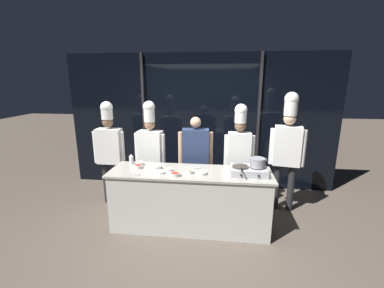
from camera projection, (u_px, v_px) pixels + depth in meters
ground_plane at (190, 226)px, 3.97m from camera, size 24.00×24.00×0.00m
window_wall_back at (200, 122)px, 5.19m from camera, size 5.40×0.09×2.70m
demo_counter at (190, 199)px, 3.86m from camera, size 2.37×0.70×0.89m
portable_stove at (249, 171)px, 3.63m from camera, size 0.51×0.38×0.11m
frying_pan at (241, 165)px, 3.62m from camera, size 0.24×0.41×0.04m
stock_pot at (258, 162)px, 3.59m from camera, size 0.24×0.21×0.13m
squeeze_bottle_clear at (131, 159)px, 4.05m from camera, size 0.07×0.07×0.17m
prep_bowl_ginger at (140, 163)px, 4.00m from camera, size 0.12×0.12×0.06m
prep_bowl_garlic at (161, 172)px, 3.65m from camera, size 0.13×0.13×0.04m
prep_bowl_shrimp at (169, 170)px, 3.73m from camera, size 0.10×0.10×0.05m
prep_bowl_noodles at (156, 167)px, 3.84m from camera, size 0.16×0.16×0.06m
prep_bowl_bell_pepper at (138, 166)px, 3.86m from camera, size 0.12×0.12×0.06m
prep_bowl_mushrooms at (189, 172)px, 3.65m from camera, size 0.11×0.11×0.05m
prep_bowl_rice at (202, 173)px, 3.63m from camera, size 0.14×0.14×0.04m
prep_bowl_chili_flakes at (175, 174)px, 3.55m from camera, size 0.13×0.13×0.05m
serving_spoon_slotted at (195, 168)px, 3.88m from camera, size 0.24×0.08×0.02m
serving_spoon_solid at (136, 173)px, 3.64m from camera, size 0.25×0.14×0.02m
chef_head at (110, 146)px, 4.48m from camera, size 0.56×0.22×1.84m
chef_sous at (150, 147)px, 4.48m from camera, size 0.56×0.26×1.85m
person_guest at (196, 154)px, 4.38m from camera, size 0.58×0.27×1.60m
chef_line at (239, 149)px, 4.23m from camera, size 0.50×0.20×1.82m
chef_pastry at (287, 144)px, 4.20m from camera, size 0.55×0.30×2.01m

